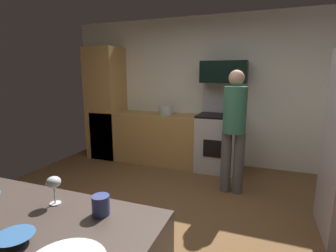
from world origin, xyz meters
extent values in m
cube|color=brown|center=(0.00, 0.00, -0.01)|extent=(5.20, 4.80, 0.02)
cube|color=silver|center=(0.00, 2.34, 1.30)|extent=(5.20, 0.12, 2.60)
cube|color=#B4894B|center=(-0.90, 1.98, 0.45)|extent=(2.40, 0.60, 0.90)
cube|color=#B4894B|center=(-1.90, 1.98, 1.05)|extent=(0.60, 0.60, 2.10)
cube|color=#BBBABB|center=(0.33, 1.96, 0.46)|extent=(0.76, 0.64, 0.92)
cube|color=black|center=(0.33, 1.96, 0.94)|extent=(0.76, 0.64, 0.03)
cube|color=#BBBABB|center=(0.33, 2.25, 1.21)|extent=(0.76, 0.06, 0.52)
cube|color=black|center=(0.33, 1.63, 0.45)|extent=(0.44, 0.01, 0.28)
cube|color=black|center=(0.33, 2.06, 1.65)|extent=(0.74, 0.38, 0.35)
cylinder|color=#545454|center=(0.54, 1.15, 0.42)|extent=(0.14, 0.14, 0.84)
cylinder|color=#545454|center=(0.71, 1.15, 0.42)|extent=(0.14, 0.14, 0.84)
cylinder|color=#38775C|center=(0.62, 1.15, 1.15)|extent=(0.30, 0.30, 0.61)
sphere|color=tan|center=(0.62, 1.15, 1.56)|extent=(0.20, 0.20, 0.20)
cone|color=#3B70B2|center=(0.02, -1.58, 0.92)|extent=(0.16, 0.16, 0.04)
cylinder|color=silver|center=(-0.08, -1.26, 0.90)|extent=(0.06, 0.06, 0.01)
cylinder|color=silver|center=(-0.08, -1.26, 0.95)|extent=(0.01, 0.01, 0.09)
ellipsoid|color=silver|center=(-0.08, -1.26, 1.03)|extent=(0.08, 0.08, 0.06)
cylinder|color=#3C4988|center=(0.22, -1.26, 0.95)|extent=(0.09, 0.09, 0.10)
cylinder|color=#BAC4BB|center=(-0.65, 1.98, 0.98)|extent=(0.26, 0.26, 0.16)
camera|label=1|loc=(0.95, -2.25, 1.59)|focal=27.23mm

